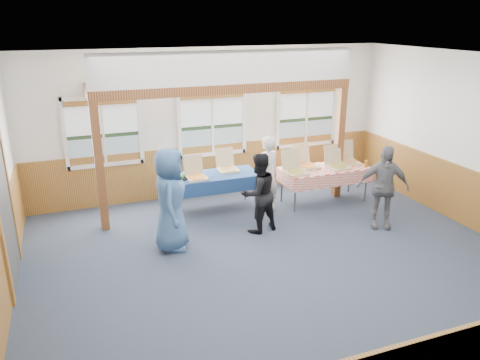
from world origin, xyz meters
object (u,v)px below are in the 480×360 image
(woman_white, at_px, (267,175))
(man_blue, at_px, (170,200))
(table_right, at_px, (325,171))
(person_grey, at_px, (383,187))
(woman_black, at_px, (259,193))
(table_left, at_px, (214,177))

(woman_white, xyz_separation_m, man_blue, (-2.15, -0.91, 0.10))
(table_right, distance_m, person_grey, 1.54)
(table_right, xyz_separation_m, man_blue, (-3.53, -0.98, 0.19))
(table_right, height_order, man_blue, man_blue)
(woman_black, bearing_deg, person_grey, 150.70)
(table_left, height_order, person_grey, person_grey)
(table_right, bearing_deg, woman_white, 159.61)
(table_right, bearing_deg, table_left, 146.44)
(woman_white, bearing_deg, woman_black, 39.59)
(table_left, bearing_deg, man_blue, -136.97)
(woman_black, relative_size, man_blue, 0.84)
(woman_black, xyz_separation_m, person_grey, (2.24, -0.63, 0.05))
(man_blue, bearing_deg, person_grey, -81.82)
(woman_white, bearing_deg, table_left, -44.75)
(woman_white, bearing_deg, table_right, 165.51)
(table_right, relative_size, woman_black, 1.36)
(woman_white, relative_size, man_blue, 0.89)
(table_left, xyz_separation_m, table_right, (2.33, -0.41, 0.00))
(table_left, distance_m, woman_black, 1.35)
(woman_black, bearing_deg, woman_white, -136.19)
(table_right, relative_size, man_blue, 1.14)
(table_left, relative_size, man_blue, 1.04)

